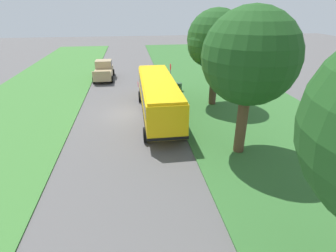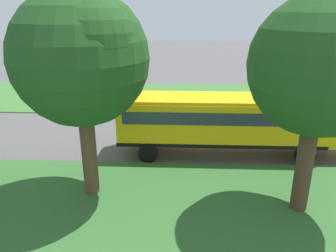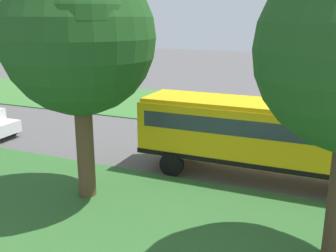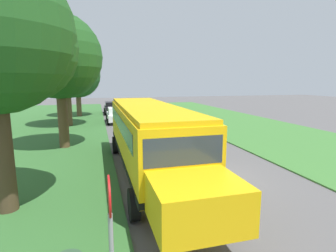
# 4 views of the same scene
# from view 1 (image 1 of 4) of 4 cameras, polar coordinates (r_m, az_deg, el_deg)

# --- Properties ---
(ground_plane) EXTENTS (120.00, 120.00, 0.00)m
(ground_plane) POSITION_cam_1_polar(r_m,az_deg,el_deg) (22.05, -8.97, 2.72)
(ground_plane) COLOR #565454
(grass_verge) EXTENTS (12.00, 80.00, 0.08)m
(grass_verge) POSITION_cam_1_polar(r_m,az_deg,el_deg) (23.96, 15.70, 4.00)
(grass_verge) COLOR #33662D
(grass_verge) RESTS_ON ground
(grass_far_side) EXTENTS (10.00, 80.00, 0.07)m
(grass_far_side) POSITION_cam_1_polar(r_m,az_deg,el_deg) (24.02, -30.94, 1.31)
(grass_far_side) COLOR #3D7533
(grass_far_side) RESTS_ON ground
(school_bus) EXTENTS (2.84, 12.42, 3.16)m
(school_bus) POSITION_cam_1_polar(r_m,az_deg,el_deg) (20.36, -2.20, 6.89)
(school_bus) COLOR yellow
(school_bus) RESTS_ON ground
(pickup_truck) EXTENTS (2.28, 5.40, 2.10)m
(pickup_truck) POSITION_cam_1_polar(r_m,az_deg,el_deg) (33.23, -13.81, 11.78)
(pickup_truck) COLOR tan
(pickup_truck) RESTS_ON ground
(oak_tree_beside_bus) EXTENTS (4.89, 4.86, 8.07)m
(oak_tree_beside_bus) POSITION_cam_1_polar(r_m,az_deg,el_deg) (22.77, 10.11, 17.71)
(oak_tree_beside_bus) COLOR #4C3826
(oak_tree_beside_bus) RESTS_ON ground
(oak_tree_roadside_mid) EXTENTS (5.16, 5.16, 8.30)m
(oak_tree_roadside_mid) POSITION_cam_1_polar(r_m,az_deg,el_deg) (14.98, 17.76, 14.55)
(oak_tree_roadside_mid) COLOR brown
(oak_tree_roadside_mid) RESTS_ON ground
(stop_sign) EXTENTS (0.08, 0.68, 2.74)m
(stop_sign) POSITION_cam_1_polar(r_m,az_deg,el_deg) (27.69, 0.54, 11.37)
(stop_sign) COLOR gray
(stop_sign) RESTS_ON ground
(trash_bin) EXTENTS (0.56, 0.56, 0.90)m
(trash_bin) POSITION_cam_1_polar(r_m,az_deg,el_deg) (27.41, 2.43, 8.42)
(trash_bin) COLOR #2D4C33
(trash_bin) RESTS_ON ground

